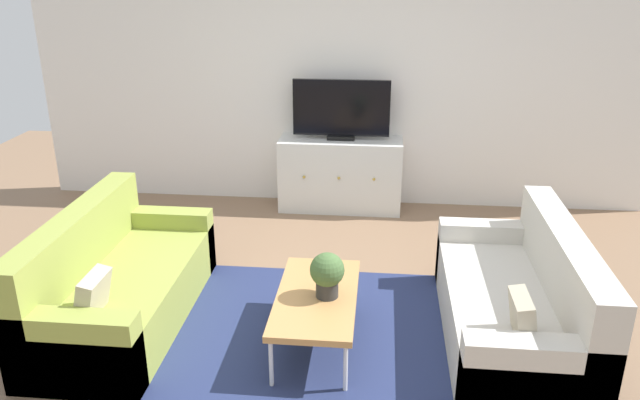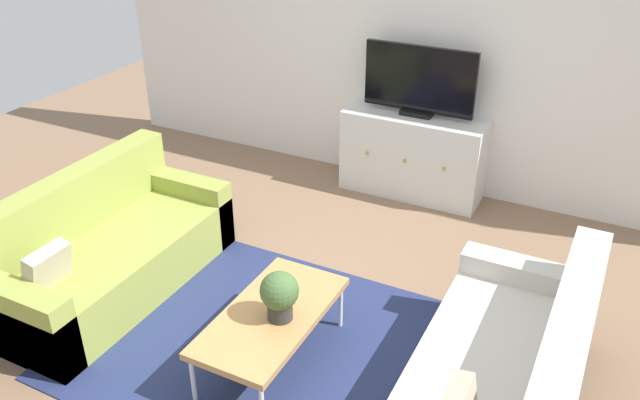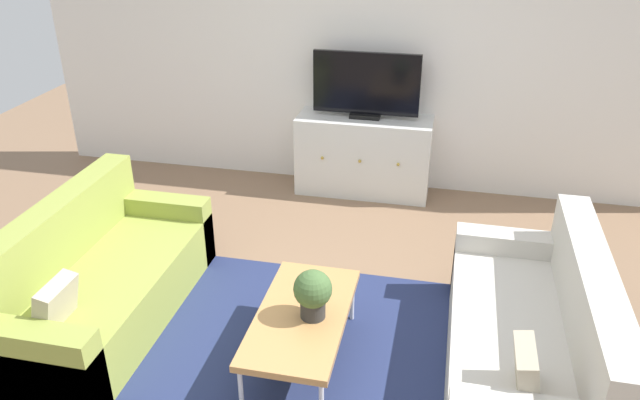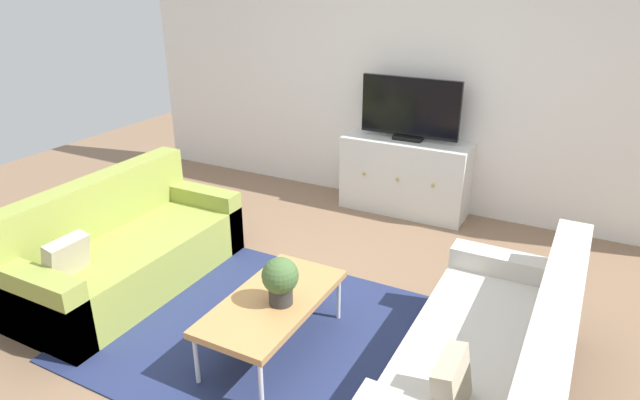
{
  "view_description": "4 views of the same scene",
  "coord_description": "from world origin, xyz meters",
  "views": [
    {
      "loc": [
        0.44,
        -3.89,
        2.47
      ],
      "look_at": [
        0.0,
        0.49,
        0.77
      ],
      "focal_mm": 34.96,
      "sensor_mm": 36.0,
      "label": 1
    },
    {
      "loc": [
        1.71,
        -2.87,
        2.83
      ],
      "look_at": [
        0.0,
        0.49,
        0.77
      ],
      "focal_mm": 36.57,
      "sensor_mm": 36.0,
      "label": 2
    },
    {
      "loc": [
        0.81,
        -3.18,
        2.66
      ],
      "look_at": [
        0.0,
        0.49,
        0.77
      ],
      "focal_mm": 34.79,
      "sensor_mm": 36.0,
      "label": 3
    },
    {
      "loc": [
        1.69,
        -2.73,
        2.3
      ],
      "look_at": [
        0.0,
        0.49,
        0.77
      ],
      "focal_mm": 30.78,
      "sensor_mm": 36.0,
      "label": 4
    }
  ],
  "objects": [
    {
      "name": "coffee_table",
      "position": [
        0.05,
        -0.26,
        0.35
      ],
      "size": [
        0.54,
        1.07,
        0.38
      ],
      "color": "#B7844C",
      "rests_on": "ground_plane"
    },
    {
      "name": "tv_console",
      "position": [
        0.03,
        2.27,
        0.38
      ],
      "size": [
        1.26,
        0.47,
        0.75
      ],
      "color": "silver",
      "rests_on": "ground_plane"
    },
    {
      "name": "couch_right_side",
      "position": [
        1.44,
        -0.1,
        0.27
      ],
      "size": [
        0.83,
        1.81,
        0.83
      ],
      "color": "beige",
      "rests_on": "ground_plane"
    },
    {
      "name": "couch_left_side",
      "position": [
        -1.44,
        -0.1,
        0.27
      ],
      "size": [
        0.83,
        1.81,
        0.83
      ],
      "color": "olive",
      "rests_on": "ground_plane"
    },
    {
      "name": "flat_screen_tv",
      "position": [
        0.03,
        2.29,
        1.06
      ],
      "size": [
        0.98,
        0.16,
        0.61
      ],
      "color": "black",
      "rests_on": "tv_console"
    },
    {
      "name": "potted_plant",
      "position": [
        0.12,
        -0.27,
        0.55
      ],
      "size": [
        0.23,
        0.23,
        0.31
      ],
      "color": "#2D2D2D",
      "rests_on": "coffee_table"
    },
    {
      "name": "ground_plane",
      "position": [
        0.0,
        0.0,
        0.0
      ],
      "size": [
        10.0,
        10.0,
        0.0
      ],
      "primitive_type": "plane",
      "color": "#84664C"
    },
    {
      "name": "area_rug",
      "position": [
        0.0,
        -0.15,
        0.01
      ],
      "size": [
        2.5,
        1.9,
        0.01
      ],
      "primitive_type": "cube",
      "color": "navy",
      "rests_on": "ground_plane"
    },
    {
      "name": "wall_back",
      "position": [
        0.0,
        2.55,
        1.35
      ],
      "size": [
        6.4,
        0.12,
        2.7
      ],
      "primitive_type": "cube",
      "color": "white",
      "rests_on": "ground_plane"
    }
  ]
}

